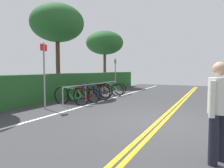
% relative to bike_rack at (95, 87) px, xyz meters
% --- Properties ---
extents(ground_plane, '(29.14, 10.87, 0.05)m').
position_rel_bike_rack_xyz_m(ground_plane, '(-3.23, -4.06, -0.61)').
color(ground_plane, '#353538').
extents(centre_line_yellow_inner, '(26.23, 0.10, 0.00)m').
position_rel_bike_rack_xyz_m(centre_line_yellow_inner, '(-3.23, -4.14, -0.58)').
color(centre_line_yellow_inner, gold).
rests_on(centre_line_yellow_inner, ground_plane).
extents(centre_line_yellow_outer, '(26.23, 0.10, 0.00)m').
position_rel_bike_rack_xyz_m(centre_line_yellow_outer, '(-3.23, -3.98, -0.58)').
color(centre_line_yellow_outer, gold).
rests_on(centre_line_yellow_outer, ground_plane).
extents(bike_lane_stripe_white, '(26.23, 0.12, 0.00)m').
position_rel_bike_rack_xyz_m(bike_lane_stripe_white, '(-3.23, -0.72, -0.58)').
color(bike_lane_stripe_white, white).
rests_on(bike_lane_stripe_white, ground_plane).
extents(bike_rack, '(5.01, 0.05, 0.77)m').
position_rel_bike_rack_xyz_m(bike_rack, '(0.00, 0.00, 0.00)').
color(bike_rack, '#9EA0A5').
rests_on(bike_rack, ground_plane).
extents(bicycle_0, '(0.46, 1.76, 0.79)m').
position_rel_bike_rack_xyz_m(bicycle_0, '(-1.98, -0.04, -0.21)').
color(bicycle_0, black).
rests_on(bicycle_0, ground_plane).
extents(bicycle_1, '(0.46, 1.72, 0.68)m').
position_rel_bike_rack_xyz_m(bicycle_1, '(-1.16, -0.08, -0.27)').
color(bicycle_1, black).
rests_on(bicycle_1, ground_plane).
extents(bicycle_2, '(0.46, 1.86, 0.79)m').
position_rel_bike_rack_xyz_m(bicycle_2, '(-0.33, -0.09, -0.21)').
color(bicycle_2, black).
rests_on(bicycle_2, ground_plane).
extents(bicycle_3, '(0.46, 1.77, 0.78)m').
position_rel_bike_rack_xyz_m(bicycle_3, '(0.45, 0.14, -0.22)').
color(bicycle_3, black).
rests_on(bicycle_3, ground_plane).
extents(bicycle_4, '(0.49, 1.74, 0.72)m').
position_rel_bike_rack_xyz_m(bicycle_4, '(1.24, -0.13, -0.25)').
color(bicycle_4, black).
rests_on(bicycle_4, ground_plane).
extents(bicycle_5, '(0.46, 1.71, 0.72)m').
position_rel_bike_rack_xyz_m(bicycle_5, '(2.04, 0.01, -0.25)').
color(bicycle_5, black).
rests_on(bicycle_5, ground_plane).
extents(pedestrian, '(0.44, 0.32, 1.58)m').
position_rel_bike_rack_xyz_m(pedestrian, '(-5.47, -5.45, 0.31)').
color(pedestrian, '#1E1E2D').
rests_on(pedestrian, ground_plane).
extents(sign_post_near, '(0.36, 0.08, 2.44)m').
position_rel_bike_rack_xyz_m(sign_post_near, '(-3.23, 0.22, 0.87)').
color(sign_post_near, gray).
rests_on(sign_post_near, ground_plane).
extents(sign_post_far, '(0.36, 0.09, 2.15)m').
position_rel_bike_rack_xyz_m(sign_post_far, '(2.81, 0.16, 0.71)').
color(sign_post_far, gray).
rests_on(sign_post_far, ground_plane).
extents(hedge_backdrop, '(13.96, 1.00, 1.25)m').
position_rel_bike_rack_xyz_m(hedge_backdrop, '(1.50, 1.76, 0.04)').
color(hedge_backdrop, '#235626').
rests_on(hedge_backdrop, ground_plane).
extents(tree_mid, '(2.99, 2.99, 5.13)m').
position_rel_bike_rack_xyz_m(tree_mid, '(0.38, 2.63, 3.47)').
color(tree_mid, '#473323').
rests_on(tree_mid, ground_plane).
extents(tree_far_right, '(3.05, 3.05, 4.61)m').
position_rel_bike_rack_xyz_m(tree_far_right, '(6.35, 2.78, 3.05)').
color(tree_far_right, brown).
rests_on(tree_far_right, ground_plane).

